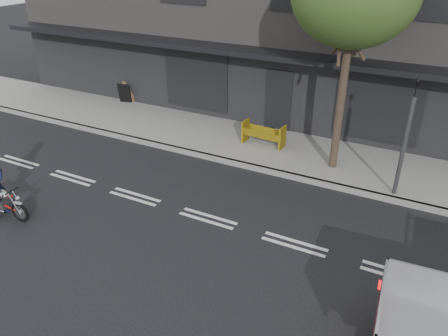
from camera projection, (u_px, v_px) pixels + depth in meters
ground at (208, 218)px, 11.55m from camera, size 80.00×80.00×0.00m
sidewalk at (274, 149)px, 15.21m from camera, size 32.00×3.20×0.15m
kerb at (255, 168)px, 13.95m from camera, size 32.00×0.20×0.15m
building_main at (336, 6)px, 18.57m from camera, size 26.00×10.00×8.00m
traffic_light_pole at (404, 145)px, 11.71m from camera, size 0.12×0.12×3.50m
motorcycle at (2, 201)px, 11.45m from camera, size 1.73×0.50×0.89m
construction_barrier at (261, 136)px, 14.96m from camera, size 1.53×0.70×0.83m
sandwich_board at (125, 93)px, 19.04m from camera, size 0.62×0.49×0.86m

